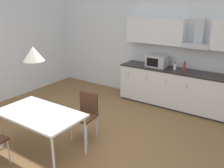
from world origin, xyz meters
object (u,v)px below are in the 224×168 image
(chair_far_right, at_px, (86,111))
(pendant_lamp, at_px, (33,54))
(microwave, at_px, (157,61))
(bottle_red, at_px, (184,66))
(bottle_white, at_px, (175,66))
(dining_table, at_px, (40,115))

(chair_far_right, height_order, pendant_lamp, pendant_lamp)
(pendant_lamp, bearing_deg, chair_far_right, 68.47)
(microwave, distance_m, bottle_red, 0.67)
(chair_far_right, distance_m, pendant_lamp, 1.45)
(microwave, relative_size, bottle_white, 2.64)
(dining_table, relative_size, chair_far_right, 1.64)
(bottle_white, xyz_separation_m, pendant_lamp, (-1.12, -3.07, 0.71))
(bottle_white, xyz_separation_m, dining_table, (-1.12, -3.07, -0.32))
(microwave, xyz_separation_m, bottle_red, (0.67, 0.04, -0.04))
(bottle_white, height_order, bottle_red, bottle_red)
(dining_table, bearing_deg, bottle_white, 69.98)
(bottle_white, distance_m, dining_table, 3.28)
(microwave, xyz_separation_m, dining_table, (-0.65, -3.08, -0.38))
(microwave, distance_m, chair_far_right, 2.37)
(bottle_red, bearing_deg, dining_table, -112.96)
(bottle_white, distance_m, chair_far_right, 2.45)
(microwave, distance_m, dining_table, 3.17)
(microwave, height_order, bottle_red, microwave)
(microwave, bearing_deg, bottle_red, 3.64)
(bottle_red, distance_m, dining_table, 3.41)
(dining_table, relative_size, pendant_lamp, 4.47)
(bottle_white, height_order, dining_table, bottle_white)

